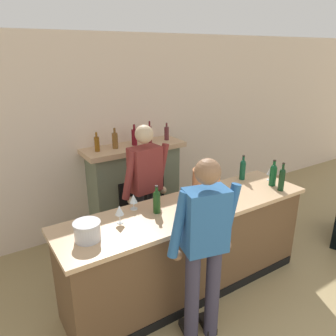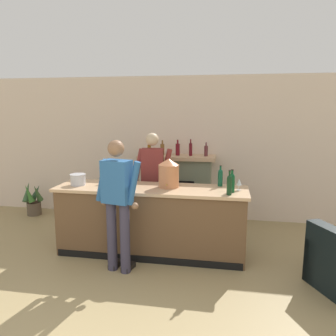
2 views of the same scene
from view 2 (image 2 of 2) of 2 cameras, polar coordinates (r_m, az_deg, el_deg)
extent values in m
cube|color=beige|center=(6.45, 0.06, 3.52)|extent=(12.00, 0.07, 2.75)
cube|color=brown|center=(4.90, -2.95, -9.37)|extent=(2.71, 0.67, 0.97)
cube|color=tan|center=(4.76, -3.01, -3.63)|extent=(2.78, 0.74, 0.04)
cube|color=black|center=(4.76, -3.86, -15.62)|extent=(2.66, 0.01, 0.10)
cube|color=slate|center=(6.31, 1.55, -3.80)|extent=(1.29, 0.44, 1.20)
cube|color=black|center=(6.12, 1.22, -5.73)|extent=(0.71, 0.02, 0.77)
cube|color=tan|center=(6.16, 1.55, 1.89)|extent=(1.45, 0.52, 0.07)
cylinder|color=brown|center=(6.25, -3.29, 3.20)|extent=(0.07, 0.07, 0.19)
cylinder|color=brown|center=(6.23, -3.30, 4.36)|extent=(0.03, 0.03, 0.06)
cylinder|color=brown|center=(6.19, -0.99, 3.24)|extent=(0.08, 0.08, 0.21)
cylinder|color=brown|center=(6.18, -0.99, 4.53)|extent=(0.03, 0.03, 0.07)
cylinder|color=maroon|center=(6.14, 1.69, 3.23)|extent=(0.08, 0.08, 0.22)
cylinder|color=maroon|center=(6.13, 1.70, 4.59)|extent=(0.03, 0.03, 0.07)
cylinder|color=#5B111A|center=(6.11, 3.95, 3.23)|extent=(0.06, 0.06, 0.23)
cylinder|color=#5B111A|center=(6.09, 3.97, 4.68)|extent=(0.02, 0.02, 0.08)
cylinder|color=#57262B|center=(6.09, 6.64, 2.96)|extent=(0.07, 0.07, 0.19)
cylinder|color=#57262B|center=(6.08, 6.66, 4.15)|extent=(0.03, 0.03, 0.06)
cube|color=black|center=(4.32, 26.90, -14.55)|extent=(0.50, 0.79, 0.79)
cube|color=black|center=(4.77, 27.21, -13.81)|extent=(0.82, 0.53, 0.55)
cylinder|color=brown|center=(7.26, -22.27, -6.54)|extent=(0.28, 0.28, 0.26)
cylinder|color=#332319|center=(7.23, -22.34, -5.63)|extent=(0.25, 0.25, 0.02)
cone|color=#3A5D31|center=(7.10, -21.80, -4.07)|extent=(0.16, 0.28, 0.38)
cone|color=#35563A|center=(7.26, -21.98, -3.92)|extent=(0.28, 0.13, 0.36)
cone|color=#385A36|center=(7.22, -23.33, -3.86)|extent=(0.16, 0.32, 0.41)
cone|color=#376C29|center=(7.10, -23.10, -4.14)|extent=(0.29, 0.18, 0.39)
cylinder|color=#383447|center=(4.38, -7.50, -12.04)|extent=(0.13, 0.13, 0.94)
cube|color=black|center=(4.62, -6.91, -16.77)|extent=(0.15, 0.26, 0.07)
cylinder|color=#383447|center=(4.48, -9.75, -11.59)|extent=(0.13, 0.13, 0.94)
cube|color=black|center=(4.71, -9.10, -16.25)|extent=(0.15, 0.26, 0.07)
cube|color=#2A5E99|center=(4.21, -8.90, -2.35)|extent=(0.40, 0.30, 0.55)
cylinder|color=#2A5E99|center=(4.11, -6.03, -2.66)|extent=(0.20, 0.08, 0.57)
sphere|color=#8A6345|center=(4.21, -5.82, -6.59)|extent=(0.09, 0.09, 0.09)
cylinder|color=#2A5E99|center=(4.35, -11.33, -2.09)|extent=(0.20, 0.08, 0.57)
sphere|color=#8A6345|center=(4.44, -11.05, -5.83)|extent=(0.09, 0.09, 0.09)
sphere|color=#8A6345|center=(4.14, -9.06, 3.40)|extent=(0.21, 0.21, 0.21)
cylinder|color=#292C32|center=(5.59, -3.69, -6.93)|extent=(0.13, 0.13, 0.96)
cube|color=black|center=(5.67, -3.72, -11.44)|extent=(0.13, 0.25, 0.07)
cylinder|color=#292C32|center=(5.57, -1.63, -6.98)|extent=(0.13, 0.13, 0.96)
cube|color=black|center=(5.65, -1.67, -11.50)|extent=(0.13, 0.25, 0.07)
cube|color=maroon|center=(5.41, -2.73, 0.61)|extent=(0.38, 0.26, 0.53)
cylinder|color=maroon|center=(5.42, -5.17, 0.45)|extent=(0.20, 0.08, 0.57)
sphere|color=#D1B48E|center=(5.46, -5.15, -2.69)|extent=(0.09, 0.09, 0.09)
cylinder|color=maroon|center=(5.37, -0.31, 0.40)|extent=(0.20, 0.08, 0.57)
sphere|color=#D1B48E|center=(5.41, -0.32, -2.77)|extent=(0.09, 0.09, 0.09)
sphere|color=#D1B48E|center=(5.35, -2.76, 5.00)|extent=(0.21, 0.21, 0.21)
cylinder|color=#C27549|center=(4.72, 0.13, -1.40)|extent=(0.29, 0.29, 0.33)
cone|color=#C27549|center=(4.69, 0.13, 1.10)|extent=(0.30, 0.30, 0.09)
cylinder|color=#B29333|center=(4.58, -0.23, -2.97)|extent=(0.02, 0.04, 0.02)
cylinder|color=silver|center=(5.05, -15.40, -2.02)|extent=(0.22, 0.22, 0.15)
cylinder|color=silver|center=(5.04, -15.45, -1.10)|extent=(0.23, 0.23, 0.01)
cylinder|color=#1A4016|center=(4.88, -6.94, -1.88)|extent=(0.07, 0.07, 0.20)
sphere|color=#1A4016|center=(4.86, -6.96, -0.75)|extent=(0.07, 0.07, 0.07)
cylinder|color=#1A4016|center=(4.86, -6.97, -0.31)|extent=(0.03, 0.03, 0.08)
cylinder|color=black|center=(4.85, -6.98, 0.21)|extent=(0.03, 0.03, 0.01)
cylinder|color=#0F4C25|center=(4.53, 11.04, -2.81)|extent=(0.08, 0.08, 0.22)
sphere|color=#0F4C25|center=(4.51, 11.09, -1.45)|extent=(0.08, 0.08, 0.08)
cylinder|color=#0F4C25|center=(4.50, 11.11, -0.92)|extent=(0.03, 0.03, 0.09)
cylinder|color=black|center=(4.49, 11.13, -0.31)|extent=(0.04, 0.04, 0.01)
cylinder|color=#0F482E|center=(4.86, 9.09, -1.89)|extent=(0.07, 0.07, 0.22)
sphere|color=#0F482E|center=(4.83, 9.13, -0.65)|extent=(0.07, 0.07, 0.07)
cylinder|color=#0F482E|center=(4.83, 9.14, -0.16)|extent=(0.03, 0.03, 0.08)
cylinder|color=black|center=(4.82, 9.16, 0.40)|extent=(0.03, 0.03, 0.01)
cylinder|color=#12331A|center=(4.38, 10.61, -3.16)|extent=(0.07, 0.07, 0.23)
sphere|color=#12331A|center=(4.35, 10.66, -1.68)|extent=(0.06, 0.06, 0.06)
cylinder|color=#12331A|center=(4.34, 10.68, -1.10)|extent=(0.03, 0.03, 0.09)
cylinder|color=black|center=(4.34, 10.70, -0.44)|extent=(0.03, 0.03, 0.01)
cylinder|color=silver|center=(5.12, -7.99, -2.43)|extent=(0.08, 0.08, 0.01)
cylinder|color=silver|center=(5.12, -8.00, -2.03)|extent=(0.01, 0.01, 0.07)
cone|color=silver|center=(5.10, -8.02, -1.18)|extent=(0.08, 0.08, 0.09)
cylinder|color=silver|center=(4.68, 12.22, -3.76)|extent=(0.06, 0.06, 0.01)
cylinder|color=silver|center=(4.68, 12.24, -3.33)|extent=(0.01, 0.01, 0.07)
cone|color=silver|center=(4.66, 12.27, -2.38)|extent=(0.07, 0.07, 0.09)
cylinder|color=silver|center=(5.04, -11.19, -2.74)|extent=(0.06, 0.06, 0.01)
cylinder|color=silver|center=(5.03, -11.21, -2.27)|extent=(0.01, 0.01, 0.08)
cone|color=silver|center=(5.01, -11.24, -1.30)|extent=(0.08, 0.08, 0.09)
camera|label=1|loc=(3.57, -45.51, 13.68)|focal=35.00mm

